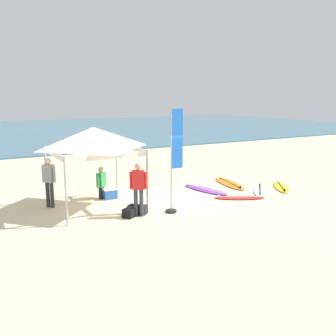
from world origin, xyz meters
TOP-DOWN VIEW (x-y plane):
  - ground_plane at (0.00, 0.00)m, footprint 80.00×80.00m
  - sea at (0.00, 30.71)m, footprint 80.00×36.00m
  - canopy_tent at (-2.69, 0.51)m, footprint 2.73×2.73m
  - surfboard_white at (3.74, -0.52)m, footprint 1.65×1.73m
  - surfboard_purple at (1.94, 0.71)m, footprint 1.03×2.38m
  - surfboard_orange at (3.49, 1.09)m, footprint 1.23×2.58m
  - surfboard_red at (2.33, -0.94)m, footprint 1.88×1.33m
  - surfboard_yellow at (4.92, -0.50)m, footprint 1.55×1.87m
  - person_red at (-1.80, -1.00)m, footprint 0.48×0.38m
  - person_grey at (-4.01, 1.37)m, footprint 0.40×0.45m
  - person_green at (-2.09, 1.59)m, footprint 0.44×0.40m
  - banner_flag at (-0.59, -1.15)m, footprint 0.60×0.36m
  - gear_bag_near_tent at (-1.72, -0.74)m, footprint 0.65×0.65m
  - gear_bag_by_pole at (-2.01, -0.89)m, footprint 0.68×0.60m
  - cooler_box at (-1.85, 1.40)m, footprint 0.50×0.36m

SIDE VIEW (x-z plane):
  - ground_plane at x=0.00m, z-range 0.00..0.00m
  - surfboard_orange at x=3.49m, z-range -0.06..0.13m
  - surfboard_purple at x=1.94m, z-range -0.06..0.13m
  - surfboard_yellow at x=4.92m, z-range -0.06..0.13m
  - surfboard_white at x=3.74m, z-range -0.06..0.13m
  - surfboard_red at x=2.33m, z-range -0.06..0.13m
  - sea at x=0.00m, z-range 0.00..0.10m
  - gear_bag_near_tent at x=-1.72m, z-range 0.00..0.28m
  - gear_bag_by_pole at x=-2.01m, z-range 0.00..0.28m
  - cooler_box at x=-1.85m, z-range 0.00..0.39m
  - person_green at x=-2.09m, z-range 0.06..1.26m
  - person_red at x=-1.80m, z-range 0.13..1.84m
  - person_grey at x=-4.01m, z-range 0.13..1.84m
  - banner_flag at x=-0.59m, z-range -0.13..3.27m
  - canopy_tent at x=-2.69m, z-range 1.01..3.76m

